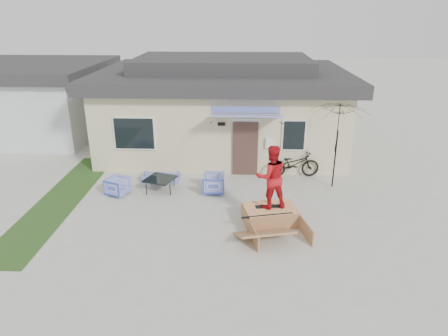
{
  "coord_description": "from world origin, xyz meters",
  "views": [
    {
      "loc": [
        0.77,
        -9.99,
        5.95
      ],
      "look_at": [
        0.3,
        1.8,
        1.3
      ],
      "focal_mm": 32.26,
      "sensor_mm": 36.0,
      "label": 1
    }
  ],
  "objects_px": {
    "bicycle": "(294,161)",
    "patio_umbrella": "(337,140)",
    "armchair_right": "(213,183)",
    "skater": "(271,176)",
    "loveseat": "(161,174)",
    "coffee_table": "(160,184)",
    "skate_ramp": "(270,215)",
    "armchair_left": "(118,185)",
    "skateboard": "(270,206)"
  },
  "relations": [
    {
      "from": "patio_umbrella",
      "to": "skater",
      "type": "height_order",
      "value": "skater"
    },
    {
      "from": "armchair_right",
      "to": "bicycle",
      "type": "xyz_separation_m",
      "value": [
        2.94,
        1.57,
        0.25
      ]
    },
    {
      "from": "armchair_left",
      "to": "patio_umbrella",
      "type": "xyz_separation_m",
      "value": [
        7.52,
        0.99,
        1.4
      ]
    },
    {
      "from": "coffee_table",
      "to": "bicycle",
      "type": "height_order",
      "value": "bicycle"
    },
    {
      "from": "coffee_table",
      "to": "patio_umbrella",
      "type": "bearing_deg",
      "value": 5.24
    },
    {
      "from": "loveseat",
      "to": "armchair_right",
      "type": "height_order",
      "value": "armchair_right"
    },
    {
      "from": "loveseat",
      "to": "coffee_table",
      "type": "height_order",
      "value": "loveseat"
    },
    {
      "from": "armchair_left",
      "to": "skate_ramp",
      "type": "xyz_separation_m",
      "value": [
        5.09,
        -1.77,
        -0.09
      ]
    },
    {
      "from": "coffee_table",
      "to": "skater",
      "type": "xyz_separation_m",
      "value": [
        3.69,
        -2.15,
        1.28
      ]
    },
    {
      "from": "loveseat",
      "to": "skater",
      "type": "xyz_separation_m",
      "value": [
        3.83,
        -3.01,
        1.24
      ]
    },
    {
      "from": "coffee_table",
      "to": "patio_umbrella",
      "type": "height_order",
      "value": "patio_umbrella"
    },
    {
      "from": "loveseat",
      "to": "coffee_table",
      "type": "bearing_deg",
      "value": 98.84
    },
    {
      "from": "armchair_right",
      "to": "bicycle",
      "type": "height_order",
      "value": "bicycle"
    },
    {
      "from": "armchair_left",
      "to": "patio_umbrella",
      "type": "relative_size",
      "value": 0.31
    },
    {
      "from": "loveseat",
      "to": "skater",
      "type": "distance_m",
      "value": 5.03
    },
    {
      "from": "loveseat",
      "to": "bicycle",
      "type": "xyz_separation_m",
      "value": [
        4.96,
        0.57,
        0.36
      ]
    },
    {
      "from": "skateboard",
      "to": "skater",
      "type": "xyz_separation_m",
      "value": [
        0.0,
        0.0,
        0.98
      ]
    },
    {
      "from": "bicycle",
      "to": "skater",
      "type": "relative_size",
      "value": 1.04
    },
    {
      "from": "armchair_left",
      "to": "patio_umbrella",
      "type": "height_order",
      "value": "patio_umbrella"
    },
    {
      "from": "armchair_right",
      "to": "skater",
      "type": "height_order",
      "value": "skater"
    },
    {
      "from": "skater",
      "to": "bicycle",
      "type": "bearing_deg",
      "value": -120.64
    },
    {
      "from": "bicycle",
      "to": "loveseat",
      "type": "bearing_deg",
      "value": 89.13
    },
    {
      "from": "armchair_left",
      "to": "armchair_right",
      "type": "height_order",
      "value": "armchair_right"
    },
    {
      "from": "armchair_left",
      "to": "skate_ramp",
      "type": "bearing_deg",
      "value": -87.16
    },
    {
      "from": "patio_umbrella",
      "to": "skate_ramp",
      "type": "distance_m",
      "value": 3.97
    },
    {
      "from": "armchair_left",
      "to": "skater",
      "type": "relative_size",
      "value": 0.36
    },
    {
      "from": "armchair_left",
      "to": "skater",
      "type": "bearing_deg",
      "value": -86.7
    },
    {
      "from": "armchair_right",
      "to": "skateboard",
      "type": "height_order",
      "value": "armchair_right"
    },
    {
      "from": "loveseat",
      "to": "bicycle",
      "type": "distance_m",
      "value": 5.01
    },
    {
      "from": "armchair_left",
      "to": "skateboard",
      "type": "distance_m",
      "value": 5.36
    },
    {
      "from": "coffee_table",
      "to": "bicycle",
      "type": "relative_size",
      "value": 0.47
    },
    {
      "from": "patio_umbrella",
      "to": "skateboard",
      "type": "xyz_separation_m",
      "value": [
        -2.44,
        -2.71,
        -1.22
      ]
    },
    {
      "from": "coffee_table",
      "to": "skate_ramp",
      "type": "relative_size",
      "value": 0.46
    },
    {
      "from": "skater",
      "to": "patio_umbrella",
      "type": "bearing_deg",
      "value": -145.09
    },
    {
      "from": "armchair_right",
      "to": "skateboard",
      "type": "distance_m",
      "value": 2.71
    },
    {
      "from": "skate_ramp",
      "to": "skater",
      "type": "relative_size",
      "value": 1.06
    },
    {
      "from": "armchair_right",
      "to": "skater",
      "type": "relative_size",
      "value": 0.4
    },
    {
      "from": "bicycle",
      "to": "armchair_left",
      "type": "bearing_deg",
      "value": 99.29
    },
    {
      "from": "armchair_left",
      "to": "loveseat",
      "type": "bearing_deg",
      "value": -21.9
    },
    {
      "from": "armchair_right",
      "to": "bicycle",
      "type": "relative_size",
      "value": 0.38
    },
    {
      "from": "bicycle",
      "to": "patio_umbrella",
      "type": "xyz_separation_m",
      "value": [
        1.31,
        -0.87,
        1.12
      ]
    },
    {
      "from": "loveseat",
      "to": "armchair_right",
      "type": "relative_size",
      "value": 1.8
    },
    {
      "from": "coffee_table",
      "to": "skateboard",
      "type": "xyz_separation_m",
      "value": [
        3.69,
        -2.15,
        0.3
      ]
    },
    {
      "from": "skateboard",
      "to": "bicycle",
      "type": "bearing_deg",
      "value": 65.02
    },
    {
      "from": "armchair_left",
      "to": "armchair_right",
      "type": "relative_size",
      "value": 0.91
    },
    {
      "from": "loveseat",
      "to": "armchair_right",
      "type": "distance_m",
      "value": 2.26
    },
    {
      "from": "loveseat",
      "to": "bicycle",
      "type": "bearing_deg",
      "value": -173.76
    },
    {
      "from": "bicycle",
      "to": "patio_umbrella",
      "type": "relative_size",
      "value": 0.89
    },
    {
      "from": "coffee_table",
      "to": "skater",
      "type": "relative_size",
      "value": 0.48
    },
    {
      "from": "bicycle",
      "to": "skateboard",
      "type": "bearing_deg",
      "value": 155.03
    }
  ]
}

